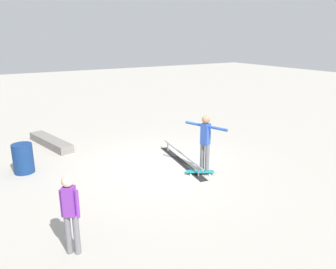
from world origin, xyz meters
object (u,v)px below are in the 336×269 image
(grind_rail, at_px, (182,158))
(skater_main, at_px, (205,140))
(skate_ledge, at_px, (51,142))
(skateboard_main, at_px, (200,172))
(bystander_purple_shirt, at_px, (70,211))
(trash_bin, at_px, (23,158))

(grind_rail, xyz_separation_m, skater_main, (-0.99, -0.14, 0.85))
(skate_ledge, distance_m, skateboard_main, 5.77)
(skate_ledge, bearing_deg, bystander_purple_shirt, 171.35)
(bystander_purple_shirt, bearing_deg, skateboard_main, -121.36)
(skate_ledge, height_order, bystander_purple_shirt, bystander_purple_shirt)
(grind_rail, relative_size, bystander_purple_shirt, 1.97)
(skater_main, bearing_deg, trash_bin, -140.37)
(grind_rail, relative_size, skate_ledge, 1.20)
(skater_main, distance_m, trash_bin, 5.28)
(skater_main, relative_size, trash_bin, 1.98)
(skateboard_main, height_order, bystander_purple_shirt, bystander_purple_shirt)
(skateboard_main, relative_size, trash_bin, 0.91)
(skate_ledge, xyz_separation_m, trash_bin, (-2.11, 1.19, 0.29))
(skateboard_main, distance_m, bystander_purple_shirt, 4.53)
(skateboard_main, bearing_deg, grind_rail, -60.92)
(skateboard_main, xyz_separation_m, trash_bin, (2.75, 4.31, 0.36))
(skate_ledge, distance_m, bystander_purple_shirt, 6.68)
(skate_ledge, relative_size, bystander_purple_shirt, 1.64)
(skater_main, height_order, bystander_purple_shirt, skater_main)
(skate_ledge, relative_size, trash_bin, 2.94)
(skater_main, distance_m, bystander_purple_shirt, 4.65)
(grind_rail, bearing_deg, skater_main, -162.93)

